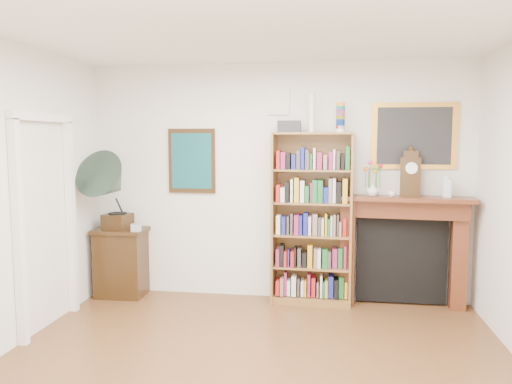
% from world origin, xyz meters
% --- Properties ---
extents(room, '(4.51, 5.01, 2.81)m').
position_xyz_m(room, '(0.00, 0.00, 1.40)').
color(room, brown).
rests_on(room, ground).
extents(door_casing, '(0.08, 1.02, 2.17)m').
position_xyz_m(door_casing, '(-2.21, 1.20, 1.26)').
color(door_casing, white).
rests_on(door_casing, left_wall).
extents(teal_poster, '(0.58, 0.04, 0.78)m').
position_xyz_m(teal_poster, '(-1.05, 2.48, 1.65)').
color(teal_poster, black).
rests_on(teal_poster, back_wall).
extents(small_picture, '(0.26, 0.04, 0.30)m').
position_xyz_m(small_picture, '(0.00, 2.48, 2.35)').
color(small_picture, white).
rests_on(small_picture, back_wall).
extents(gilt_painting, '(0.95, 0.04, 0.75)m').
position_xyz_m(gilt_painting, '(1.55, 2.48, 1.95)').
color(gilt_painting, gold).
rests_on(gilt_painting, back_wall).
extents(bookshelf, '(0.93, 0.37, 2.29)m').
position_xyz_m(bookshelf, '(0.42, 2.32, 1.11)').
color(bookshelf, brown).
rests_on(bookshelf, floor).
extents(side_cabinet, '(0.62, 0.45, 0.83)m').
position_xyz_m(side_cabinet, '(-1.89, 2.26, 0.42)').
color(side_cabinet, black).
rests_on(side_cabinet, floor).
extents(fireplace, '(1.53, 0.48, 1.27)m').
position_xyz_m(fireplace, '(1.45, 2.39, 0.76)').
color(fireplace, '#512112').
rests_on(fireplace, floor).
extents(gramophone, '(0.68, 0.80, 0.95)m').
position_xyz_m(gramophone, '(-1.93, 2.11, 1.37)').
color(gramophone, black).
rests_on(gramophone, side_cabinet).
extents(cd_stack, '(0.15, 0.15, 0.08)m').
position_xyz_m(cd_stack, '(-1.65, 2.15, 0.87)').
color(cd_stack, silver).
rests_on(cd_stack, side_cabinet).
extents(mantel_clock, '(0.24, 0.16, 0.51)m').
position_xyz_m(mantel_clock, '(1.51, 2.37, 1.52)').
color(mantel_clock, black).
rests_on(mantel_clock, fireplace).
extents(flower_vase, '(0.19, 0.19, 0.15)m').
position_xyz_m(flower_vase, '(1.09, 2.32, 1.35)').
color(flower_vase, silver).
rests_on(flower_vase, fireplace).
extents(teacup, '(0.09, 0.09, 0.06)m').
position_xyz_m(teacup, '(1.30, 2.29, 1.30)').
color(teacup, silver).
rests_on(teacup, fireplace).
extents(bottle_left, '(0.07, 0.07, 0.24)m').
position_xyz_m(bottle_left, '(1.89, 2.34, 1.39)').
color(bottle_left, silver).
rests_on(bottle_left, fireplace).
extents(bottle_right, '(0.06, 0.06, 0.20)m').
position_xyz_m(bottle_right, '(1.92, 2.33, 1.37)').
color(bottle_right, silver).
rests_on(bottle_right, fireplace).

